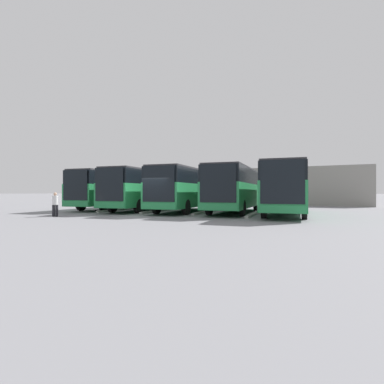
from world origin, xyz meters
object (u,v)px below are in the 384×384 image
object	(u,v)px
bus_2	(187,188)
bus_4	(115,189)
bus_3	(146,188)
pedestrian	(55,204)
bus_1	(235,188)
bus_0	(286,188)

from	to	relation	value
bus_2	bus_4	xyz separation A→B (m)	(7.74, -0.33, 0.00)
bus_3	pedestrian	xyz separation A→B (m)	(1.58, 7.88, -1.05)
bus_1	pedestrian	bearing A→B (deg)	36.24
bus_4	pedestrian	world-z (taller)	bus_4
bus_0	pedestrian	size ratio (longest dim) A/B	7.00
bus_3	bus_4	size ratio (longest dim) A/B	1.00
bus_0	bus_1	bearing A→B (deg)	-16.51
bus_3	bus_4	world-z (taller)	same
bus_2	pedestrian	bearing A→B (deg)	49.45
bus_1	bus_4	world-z (taller)	same
bus_1	bus_3	world-z (taller)	same
bus_4	bus_0	bearing A→B (deg)	171.66
bus_0	bus_4	distance (m)	15.49
bus_1	pedestrian	distance (m)	12.77
bus_0	bus_1	distance (m)	3.93
bus_3	pedestrian	world-z (taller)	bus_3
bus_0	bus_1	size ratio (longest dim) A/B	1.00
bus_2	bus_4	size ratio (longest dim) A/B	1.00
bus_1	pedestrian	world-z (taller)	bus_1
bus_0	pedestrian	xyz separation A→B (m)	(13.19, 8.00, -1.05)
bus_2	bus_3	xyz separation A→B (m)	(3.87, 0.24, 0.00)
bus_1	bus_2	size ratio (longest dim) A/B	1.00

